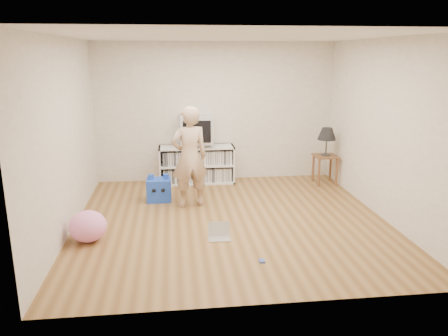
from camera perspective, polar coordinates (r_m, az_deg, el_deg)
name	(u,v)px	position (r m, az deg, el deg)	size (l,w,h in m)	color
ground	(231,220)	(6.47, 0.95, -6.83)	(4.50, 4.50, 0.00)	brown
walls	(232,133)	(6.12, 1.00, 4.57)	(4.52, 4.52, 2.60)	beige
ceiling	(232,36)	(6.02, 1.06, 16.84)	(4.50, 4.50, 0.01)	white
media_unit	(197,164)	(8.26, -3.59, 0.48)	(1.40, 0.45, 0.70)	white
dvd_deck	(196,145)	(8.16, -3.62, 3.08)	(0.45, 0.35, 0.07)	gray
crt_tv	(196,129)	(8.11, -3.65, 5.05)	(0.60, 0.53, 0.50)	#B6B6BB
side_table	(325,162)	(8.35, 13.08, 0.74)	(0.42, 0.42, 0.55)	brown
table_lamp	(327,134)	(8.24, 13.29, 4.28)	(0.34, 0.34, 0.52)	#333333
person	(189,157)	(6.85, -4.53, 1.42)	(0.59, 0.39, 1.61)	tan
laptop	(219,234)	(5.87, -0.63, -8.60)	(0.30, 0.24, 0.20)	silver
playing_cards	(262,261)	(5.28, 4.98, -11.98)	(0.07, 0.09, 0.02)	#4458B5
plush_blue	(159,189)	(7.32, -8.49, -2.79)	(0.40, 0.35, 0.46)	blue
plush_pink	(88,226)	(5.98, -17.36, -7.28)	(0.48, 0.48, 0.41)	#FF84C8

